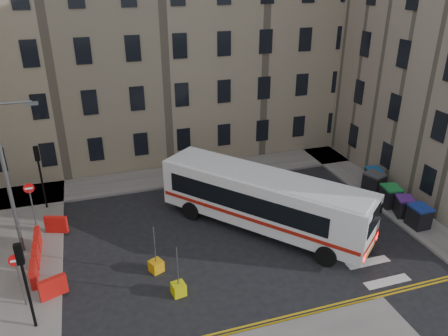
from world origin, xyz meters
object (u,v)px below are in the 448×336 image
streetlamp (7,180)px  wheelie_bin_e (373,177)px  wheelie_bin_c (390,196)px  wheelie_bin_d (374,183)px  wheelie_bin_a (419,216)px  bus (263,199)px  wheelie_bin_b (404,206)px  bollard_chevron (156,266)px  bollard_yellow (179,289)px

streetlamp → wheelie_bin_e: size_ratio=5.87×
wheelie_bin_c → wheelie_bin_d: 1.90m
streetlamp → wheelie_bin_e: streetlamp is taller
streetlamp → wheelie_bin_a: 22.37m
bus → wheelie_bin_e: 9.58m
wheelie_bin_a → wheelie_bin_b: (0.00, 1.30, -0.05)m
wheelie_bin_c → bollard_chevron: bearing=-164.2°
streetlamp → wheelie_bin_d: streetlamp is taller
wheelie_bin_a → wheelie_bin_e: 5.28m
wheelie_bin_a → wheelie_bin_b: 1.30m
wheelie_bin_b → bollard_yellow: 14.69m
wheelie_bin_b → bollard_yellow: wheelie_bin_b is taller
wheelie_bin_a → wheelie_bin_c: bearing=89.6°
wheelie_bin_b → bollard_yellow: (-14.46, -2.58, -0.46)m
bus → wheelie_bin_e: bearing=-24.8°
wheelie_bin_a → bollard_yellow: wheelie_bin_a is taller
bus → wheelie_bin_d: (8.66, 1.66, -1.10)m
bus → wheelie_bin_d: bearing=-28.8°
wheelie_bin_a → bollard_yellow: size_ratio=2.16×
wheelie_bin_c → wheelie_bin_e: size_ratio=0.96×
wheelie_bin_d → bollard_chevron: size_ratio=2.52×
wheelie_bin_b → wheelie_bin_d: 3.17m
wheelie_bin_a → wheelie_bin_d: size_ratio=0.86×
bollard_chevron → bollard_yellow: bearing=-71.1°
streetlamp → wheelie_bin_a: size_ratio=6.28×
wheelie_bin_a → bollard_chevron: (-15.15, 0.74, -0.50)m
bus → streetlamp: bearing=133.0°
bollard_yellow → wheelie_bin_a: bearing=5.1°
wheelie_bin_b → bollard_chevron: size_ratio=2.25×
bollard_yellow → streetlamp: bearing=141.2°
wheelie_bin_c → wheelie_bin_e: 2.75m
wheelie_bin_b → wheelie_bin_c: (-0.02, 1.27, 0.06)m
wheelie_bin_a → wheelie_bin_c: 2.57m
streetlamp → wheelie_bin_d: (21.72, -0.02, -3.50)m
wheelie_bin_c → bollard_chevron: (-15.13, -1.83, -0.51)m
bus → wheelie_bin_a: (8.57, -2.80, -1.13)m
wheelie_bin_b → wheelie_bin_d: wheelie_bin_d is taller
wheelie_bin_c → bollard_yellow: (-14.44, -3.85, -0.51)m
wheelie_bin_d → bollard_chevron: 15.69m
wheelie_bin_a → wheelie_bin_c: size_ratio=0.97×
wheelie_bin_a → streetlamp: bearing=167.5°
wheelie_bin_d → wheelie_bin_a: bearing=-110.8°
bus → bollard_yellow: bearing=175.1°
bollard_yellow → bollard_chevron: same height
bollard_yellow → bollard_chevron: (-0.69, 2.02, 0.00)m
bollard_chevron → wheelie_bin_c: bearing=6.9°
bollard_chevron → bus: bearing=17.4°
wheelie_bin_a → bollard_chevron: 15.17m
wheelie_bin_a → bollard_chevron: bearing=176.4°
streetlamp → bollard_chevron: streetlamp is taller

